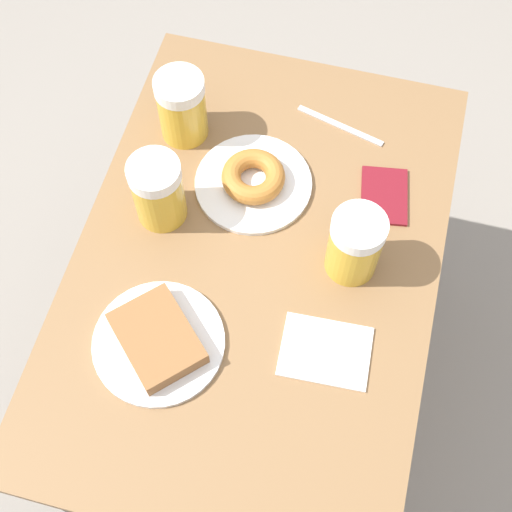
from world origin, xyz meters
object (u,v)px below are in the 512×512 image
beer_mug_right (355,245)px  passport_near_edge (384,196)px  beer_mug_center (182,107)px  napkin_folded (325,351)px  plate_with_donut (253,180)px  plate_with_cake (158,340)px  beer_mug_left (158,191)px  fork (340,126)px

beer_mug_right → passport_near_edge: size_ratio=1.08×
beer_mug_center → napkin_folded: size_ratio=0.93×
plate_with_donut → passport_near_edge: (-0.25, -0.04, -0.01)m
plate_with_cake → beer_mug_left: beer_mug_left is taller
napkin_folded → passport_near_edge: size_ratio=1.16×
napkin_folded → beer_mug_left: bearing=-28.9°
beer_mug_right → beer_mug_center: bearing=-29.2°
beer_mug_right → napkin_folded: beer_mug_right is taller
beer_mug_right → passport_near_edge: (-0.04, -0.16, -0.07)m
plate_with_donut → beer_mug_center: 0.20m
beer_mug_right → plate_with_cake: bearing=38.9°
plate_with_cake → beer_mug_right: 0.38m
beer_mug_center → passport_near_edge: bearing=172.6°
beer_mug_left → beer_mug_right: 0.37m
beer_mug_left → fork: beer_mug_left is taller
fork → passport_near_edge: passport_near_edge is taller
fork → plate_with_cake: bearing=68.5°
plate_with_cake → fork: plate_with_cake is taller
fork → passport_near_edge: (-0.11, 0.14, 0.00)m
plate_with_cake → napkin_folded: bearing=-168.5°
beer_mug_center → beer_mug_right: 0.44m
beer_mug_center → beer_mug_right: bearing=150.8°
beer_mug_right → passport_near_edge: beer_mug_right is taller
napkin_folded → fork: (0.07, -0.48, -0.00)m
beer_mug_left → passport_near_edge: (-0.40, -0.14, -0.07)m
beer_mug_left → beer_mug_right: bearing=176.9°
passport_near_edge → fork: bearing=-51.4°
plate_with_donut → beer_mug_right: bearing=150.4°
beer_mug_center → passport_near_edge: 0.43m
beer_mug_center → plate_with_cake: bearing=101.3°
fork → plate_with_donut: bearing=53.1°
plate_with_donut → passport_near_edge: bearing=-171.6°
plate_with_donut → beer_mug_left: 0.19m
beer_mug_right → fork: beer_mug_right is taller
beer_mug_right → passport_near_edge: bearing=-102.7°
napkin_folded → fork: size_ratio=0.86×
beer_mug_left → passport_near_edge: 0.43m
beer_mug_right → napkin_folded: (0.01, 0.18, -0.07)m
fork → passport_near_edge: bearing=128.6°
plate_with_cake → fork: (-0.21, -0.54, -0.01)m
fork → beer_mug_left: bearing=44.6°
beer_mug_center → beer_mug_right: (-0.38, 0.21, 0.00)m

